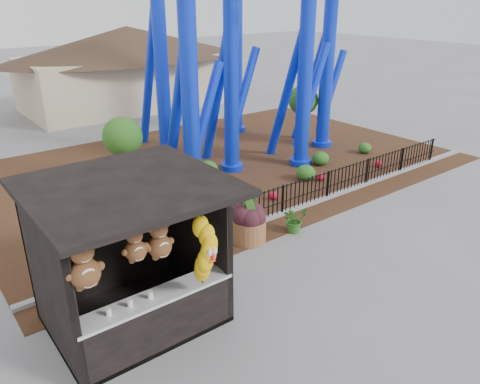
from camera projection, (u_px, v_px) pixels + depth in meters
ground at (280, 293)px, 10.60m from camera, size 120.00×120.00×0.00m
mulch_bed at (220, 164)px, 18.68m from camera, size 18.00×12.00×0.02m
curb at (310, 204)px, 15.01m from camera, size 18.00×0.18×0.12m
prize_booth at (135, 261)px, 8.98m from camera, size 3.50×3.40×3.12m
picket_fence at (330, 185)px, 15.35m from camera, size 12.20×0.06×1.00m
terracotta_planter at (249, 230)px, 12.74m from camera, size 1.23×1.23×0.65m
planter_foliage at (249, 209)px, 12.49m from camera, size 0.70×0.70×0.64m
potted_plant at (294, 219)px, 13.23m from camera, size 0.78×0.70×0.78m
landscaping at (279, 169)px, 17.33m from camera, size 8.44×3.78×0.60m
pavilion at (129, 54)px, 27.37m from camera, size 15.00×15.00×4.80m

